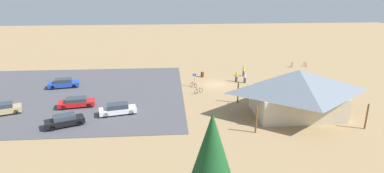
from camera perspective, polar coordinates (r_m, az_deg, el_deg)
The scene contains 22 objects.
ground at distance 53.22m, azimuth 4.14°, elevation 0.31°, with size 160.00×160.00×0.00m, color #9E7F56.
parking_lot_asphalt at distance 53.05m, azimuth -24.90°, elevation -1.39°, with size 41.85×29.16×0.05m, color #4C4C51.
bike_pavilion at distance 42.29m, azimuth 17.99°, elevation -0.47°, with size 13.16×9.95×5.83m.
trash_bin at distance 57.35m, azimuth 1.83°, elevation 2.11°, with size 0.60×0.60×0.90m, color brown.
lot_sign at distance 51.89m, azimuth 0.43°, elevation 1.52°, with size 0.56×0.08×2.20m.
pine_far_east at distance 21.58m, azimuth 3.49°, elevation -11.69°, with size 3.46×3.46×8.25m.
bicycle_silver_yard_front at distance 56.20m, azimuth 16.55°, elevation 0.94°, with size 1.16×1.33×0.81m.
bicycle_red_yard_right at distance 51.82m, azimuth 0.25°, elevation 0.27°, with size 1.02×1.31×0.75m.
bicycle_purple_near_porch at distance 54.43m, azimuth 14.94°, elevation 0.56°, with size 1.56×0.93×0.89m.
bicycle_orange_lone_west at distance 68.36m, azimuth 19.20°, elevation 3.65°, with size 0.48×1.70×0.85m.
bicycle_yellow_back_row at distance 51.76m, azimuth 14.18°, elevation -0.26°, with size 1.75×0.70×0.84m.
bicycle_green_by_bin at distance 48.92m, azimuth 1.17°, elevation -0.76°, with size 1.37×1.17×0.82m.
bicycle_white_mid_cluster at distance 67.06m, azimuth 17.08°, elevation 3.59°, with size 1.00×1.40×0.85m.
bicycle_blue_trailside at distance 52.22m, azimuth 17.34°, elevation -0.37°, with size 1.31×1.19×0.93m.
car_tan_front_row at distance 47.47m, azimuth -30.28°, elevation -3.42°, with size 4.63×3.25×1.43m.
car_black_back_corner at distance 40.58m, azimuth -21.43°, elevation -5.57°, with size 4.62×3.32×1.37m.
car_red_second_row at distance 46.16m, azimuth -19.58°, elevation -2.61°, with size 4.90×2.63×1.25m.
car_white_by_curb at distance 42.13m, azimuth -12.88°, elevation -3.87°, with size 4.85×2.70×1.39m.
car_blue_mid_lot at distance 55.28m, azimuth -21.57°, elevation 0.56°, with size 4.83×2.66×1.43m.
visitor_near_lot at distance 55.04m, azimuth 7.79°, elevation 1.80°, with size 0.40×0.37×1.78m.
visitor_at_bikes at distance 58.42m, azimuth 9.01°, elevation 2.73°, with size 0.36×0.36×1.87m.
visitor_crossing_yard at distance 54.52m, azimuth 9.25°, elevation 1.56°, with size 0.37×0.36×1.76m.
Camera 1 is at (7.70, 50.17, 16.01)m, focal length 30.43 mm.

